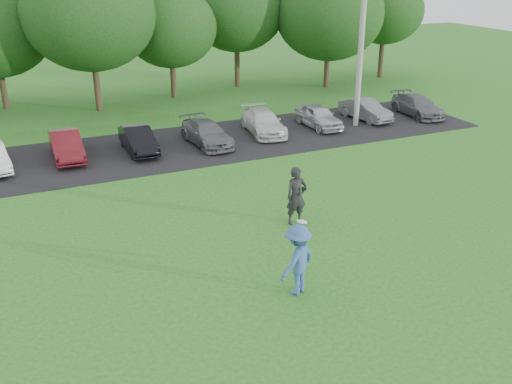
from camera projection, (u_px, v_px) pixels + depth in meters
ground at (306, 277)px, 16.31m from camera, size 100.00×100.00×0.00m
parking_lot at (174, 147)px, 27.24m from camera, size 32.00×6.50×0.03m
utility_pole at (363, 20)px, 28.57m from camera, size 0.28×0.28×10.95m
frisbee_player at (298, 260)px, 15.19m from camera, size 1.50×1.26×2.27m
camera_bystander at (296, 196)px, 19.17m from camera, size 0.75×0.50×2.03m
parked_cars at (172, 135)px, 27.06m from camera, size 30.63×4.61×1.22m
tree_row at (147, 20)px, 34.14m from camera, size 42.39×9.85×8.64m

